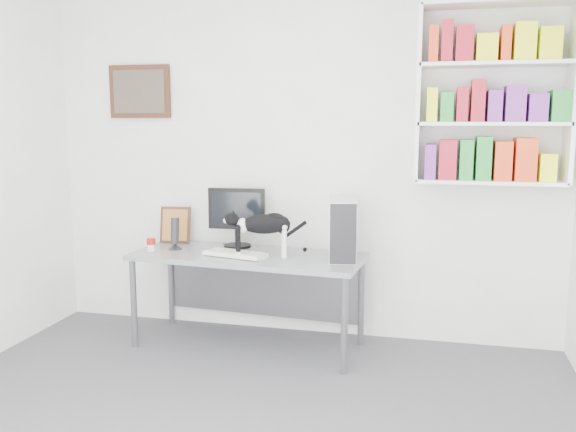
{
  "coord_description": "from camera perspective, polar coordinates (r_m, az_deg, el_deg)",
  "views": [
    {
      "loc": [
        1.02,
        -2.6,
        1.68
      ],
      "look_at": [
        0.03,
        1.53,
        1.0
      ],
      "focal_mm": 38.0,
      "sensor_mm": 36.0,
      "label": 1
    }
  ],
  "objects": [
    {
      "name": "bookshelf",
      "position": [
        4.47,
        18.65,
        10.75
      ],
      "size": [
        1.03,
        0.28,
        1.24
      ],
      "primitive_type": "cube",
      "color": "white",
      "rests_on": "room"
    },
    {
      "name": "cat",
      "position": [
        4.33,
        -2.36,
        -1.8
      ],
      "size": [
        0.55,
        0.3,
        0.33
      ],
      "primitive_type": null,
      "rotation": [
        0.0,
        0.0,
        0.32
      ],
      "color": "black",
      "rests_on": "desk"
    },
    {
      "name": "keyboard",
      "position": [
        4.41,
        -4.94,
        -3.55
      ],
      "size": [
        0.48,
        0.27,
        0.03
      ],
      "primitive_type": "cube",
      "rotation": [
        0.0,
        0.0,
        -0.23
      ],
      "color": "silver",
      "rests_on": "desk"
    },
    {
      "name": "soup_can",
      "position": [
        4.68,
        -12.68,
        -2.63
      ],
      "size": [
        0.08,
        0.08,
        0.1
      ],
      "primitive_type": "cylinder",
      "rotation": [
        0.0,
        0.0,
        -0.35
      ],
      "color": "#A5140E",
      "rests_on": "desk"
    },
    {
      "name": "speaker",
      "position": [
        4.69,
        -10.54,
        -1.56
      ],
      "size": [
        0.12,
        0.12,
        0.25
      ],
      "primitive_type": "cylinder",
      "rotation": [
        0.0,
        0.0,
        0.13
      ],
      "color": "black",
      "rests_on": "desk"
    },
    {
      "name": "monitor",
      "position": [
        4.69,
        -4.8,
        -0.11
      ],
      "size": [
        0.46,
        0.24,
        0.47
      ],
      "primitive_type": "cube",
      "rotation": [
        0.0,
        0.0,
        0.08
      ],
      "color": "black",
      "rests_on": "desk"
    },
    {
      "name": "wall_art",
      "position": [
        5.13,
        -13.7,
        11.24
      ],
      "size": [
        0.52,
        0.04,
        0.42
      ],
      "primitive_type": "cube",
      "color": "#4A2617",
      "rests_on": "room"
    },
    {
      "name": "leaning_print",
      "position": [
        4.94,
        -10.49,
        -0.76
      ],
      "size": [
        0.25,
        0.13,
        0.3
      ],
      "primitive_type": "cube",
      "rotation": [
        0.0,
        0.0,
        0.12
      ],
      "color": "#4A2617",
      "rests_on": "desk"
    },
    {
      "name": "room",
      "position": [
        2.82,
        -7.91,
        2.23
      ],
      "size": [
        4.01,
        4.01,
        2.7
      ],
      "color": "#4D4D52",
      "rests_on": "ground"
    },
    {
      "name": "pc_tower",
      "position": [
        4.33,
        5.11,
        -1.18
      ],
      "size": [
        0.26,
        0.45,
        0.42
      ],
      "primitive_type": "cube",
      "rotation": [
        0.0,
        0.0,
        0.17
      ],
      "color": "silver",
      "rests_on": "desk"
    },
    {
      "name": "desk",
      "position": [
        4.57,
        -3.78,
        -7.87
      ],
      "size": [
        1.73,
        0.79,
        0.7
      ],
      "primitive_type": "cube",
      "rotation": [
        0.0,
        0.0,
        -0.08
      ],
      "color": "slate",
      "rests_on": "room"
    }
  ]
}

